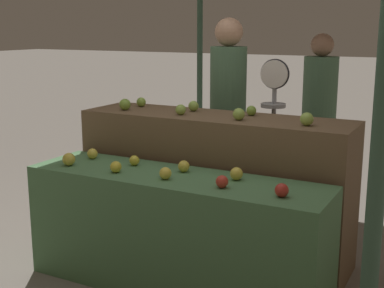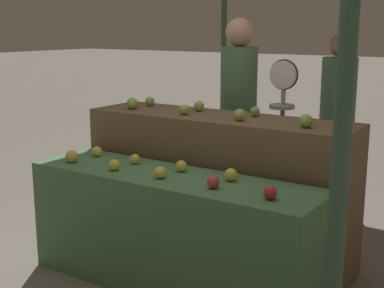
% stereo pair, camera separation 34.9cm
% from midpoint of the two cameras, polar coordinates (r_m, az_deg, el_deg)
% --- Properties ---
extents(ground_plane, '(60.00, 60.00, 0.00)m').
position_cam_midpoint_polar(ground_plane, '(3.76, 0.53, -14.93)').
color(ground_plane, gray).
extents(display_counter_front, '(2.04, 0.55, 0.78)m').
position_cam_midpoint_polar(display_counter_front, '(3.60, 0.55, -9.39)').
color(display_counter_front, '#4C7A4C').
rests_on(display_counter_front, ground_plane).
extents(display_counter_back, '(2.04, 0.55, 1.09)m').
position_cam_midpoint_polar(display_counter_back, '(4.04, 5.21, -4.67)').
color(display_counter_back, brown).
rests_on(display_counter_back, ground_plane).
extents(apple_front_0, '(0.09, 0.09, 0.09)m').
position_cam_midpoint_polar(apple_front_0, '(3.84, -10.19, -1.35)').
color(apple_front_0, gold).
rests_on(apple_front_0, display_counter_front).
extents(apple_front_1, '(0.08, 0.08, 0.08)m').
position_cam_midpoint_polar(apple_front_1, '(3.59, -5.55, -2.28)').
color(apple_front_1, gold).
rests_on(apple_front_1, display_counter_front).
extents(apple_front_2, '(0.08, 0.08, 0.08)m').
position_cam_midpoint_polar(apple_front_2, '(3.39, -0.47, -3.10)').
color(apple_front_2, yellow).
rests_on(apple_front_2, display_counter_front).
extents(apple_front_3, '(0.08, 0.08, 0.08)m').
position_cam_midpoint_polar(apple_front_3, '(3.20, 5.41, -4.13)').
color(apple_front_3, red).
rests_on(apple_front_3, display_counter_front).
extents(apple_front_4, '(0.08, 0.08, 0.08)m').
position_cam_midpoint_polar(apple_front_4, '(3.04, 11.62, -5.16)').
color(apple_front_4, '#B72D23').
rests_on(apple_front_4, display_counter_front).
extents(apple_front_5, '(0.08, 0.08, 0.08)m').
position_cam_midpoint_polar(apple_front_5, '(4.00, -7.68, -0.83)').
color(apple_front_5, yellow).
rests_on(apple_front_5, display_counter_front).
extents(apple_front_6, '(0.07, 0.07, 0.07)m').
position_cam_midpoint_polar(apple_front_6, '(3.75, -3.47, -1.65)').
color(apple_front_6, gold).
rests_on(apple_front_6, display_counter_front).
extents(apple_front_7, '(0.08, 0.08, 0.08)m').
position_cam_midpoint_polar(apple_front_7, '(3.55, 1.65, -2.40)').
color(apple_front_7, yellow).
rests_on(apple_front_7, display_counter_front).
extents(apple_front_8, '(0.08, 0.08, 0.08)m').
position_cam_midpoint_polar(apple_front_8, '(3.36, 7.14, -3.31)').
color(apple_front_8, yellow).
rests_on(apple_front_8, display_counter_front).
extents(apple_back_0, '(0.09, 0.09, 0.09)m').
position_cam_midpoint_polar(apple_back_0, '(4.21, -4.05, 4.30)').
color(apple_back_0, '#7AA338').
rests_on(apple_back_0, display_counter_back).
extents(apple_back_1, '(0.08, 0.08, 0.08)m').
position_cam_midpoint_polar(apple_back_1, '(3.93, 1.71, 3.67)').
color(apple_back_1, '#8EB247').
rests_on(apple_back_1, display_counter_back).
extents(apple_back_2, '(0.08, 0.08, 0.08)m').
position_cam_midpoint_polar(apple_back_2, '(3.70, 7.79, 3.08)').
color(apple_back_2, '#8EB247').
rests_on(apple_back_2, display_counter_back).
extents(apple_back_3, '(0.09, 0.09, 0.09)m').
position_cam_midpoint_polar(apple_back_3, '(3.53, 14.86, 2.36)').
color(apple_back_3, '#8EB247').
rests_on(apple_back_3, display_counter_back).
extents(apple_back_4, '(0.08, 0.08, 0.08)m').
position_cam_midpoint_polar(apple_back_4, '(4.38, -2.24, 4.54)').
color(apple_back_4, '#84AD3D').
rests_on(apple_back_4, display_counter_back).
extents(apple_back_5, '(0.08, 0.08, 0.08)m').
position_cam_midpoint_polar(apple_back_5, '(4.10, 3.20, 4.04)').
color(apple_back_5, '#8EB247').
rests_on(apple_back_5, display_counter_back).
extents(apple_back_6, '(0.07, 0.07, 0.07)m').
position_cam_midpoint_polar(apple_back_6, '(3.90, 9.28, 3.41)').
color(apple_back_6, '#7AA338').
rests_on(apple_back_6, display_counter_back).
extents(produce_scale, '(0.24, 0.20, 1.48)m').
position_cam_midpoint_polar(produce_scale, '(4.34, 11.88, 3.21)').
color(produce_scale, '#99999E').
rests_on(produce_scale, ground_plane).
extents(person_vendor_at_scale, '(0.32, 0.32, 1.80)m').
position_cam_midpoint_polar(person_vendor_at_scale, '(4.57, 7.16, 4.01)').
color(person_vendor_at_scale, '#2D2D38').
rests_on(person_vendor_at_scale, ground_plane).
extents(person_customer_left, '(0.36, 0.36, 1.67)m').
position_cam_midpoint_polar(person_customer_left, '(5.34, 17.09, 3.69)').
color(person_customer_left, '#2D2D38').
rests_on(person_customer_left, ground_plane).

